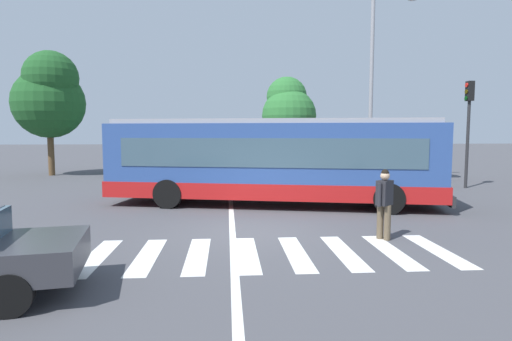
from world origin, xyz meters
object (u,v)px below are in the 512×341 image
parked_car_black (211,161)px  parked_car_teal (128,161)px  bus_stop_shelter (404,135)px  parked_car_champagne (256,161)px  parked_car_red (342,161)px  city_transit_bus (272,161)px  traffic_light_far_corner (469,117)px  background_tree_right (288,110)px  pedestrian_crossing_street (384,200)px  twin_arm_street_lamp (372,68)px  parked_car_white (170,161)px  background_tree_left (49,96)px  parked_car_blue (296,161)px

parked_car_black → parked_car_teal: bearing=-178.9°
parked_car_black → bus_stop_shelter: bearing=-20.6°
parked_car_champagne → parked_car_teal: bearing=177.8°
parked_car_red → bus_stop_shelter: 4.58m
city_transit_bus → traffic_light_far_corner: (9.54, 3.94, 1.71)m
city_transit_bus → background_tree_right: background_tree_right is taller
parked_car_black → background_tree_right: 6.89m
parked_car_black → traffic_light_far_corner: (12.13, -8.10, 2.53)m
traffic_light_far_corner → bus_stop_shelter: traffic_light_far_corner is taller
parked_car_red → bus_stop_shelter: bearing=-53.7°
parked_car_black → bus_stop_shelter: 11.69m
pedestrian_crossing_street → twin_arm_street_lamp: (3.61, 11.56, 4.91)m
pedestrian_crossing_street → twin_arm_street_lamp: 13.07m
city_transit_bus → background_tree_right: bearing=79.5°
parked_car_black → background_tree_right: (5.34, 2.77, 3.36)m
twin_arm_street_lamp → pedestrian_crossing_street: bearing=-107.3°
parked_car_champagne → parked_car_red: same height
city_transit_bus → parked_car_white: (-5.22, 12.05, -0.82)m
parked_car_teal → parked_car_red: same height
traffic_light_far_corner → parked_car_black: bearing=146.3°
background_tree_right → parked_car_red: bearing=-48.9°
parked_car_white → parked_car_red: (10.93, -0.64, 0.00)m
pedestrian_crossing_street → background_tree_left: 21.86m
pedestrian_crossing_street → bus_stop_shelter: size_ratio=0.39×
twin_arm_street_lamp → parked_car_blue: bearing=120.1°
city_transit_bus → background_tree_left: 16.69m
parked_car_black → parked_car_champagne: bearing=-8.3°
city_transit_bus → parked_car_black: (-2.59, 12.04, -0.82)m
traffic_light_far_corner → bus_stop_shelter: size_ratio=1.11×
bus_stop_shelter → twin_arm_street_lamp: (-2.43, -1.45, 3.46)m
parked_car_champagne → traffic_light_far_corner: traffic_light_far_corner is taller
bus_stop_shelter → parked_car_champagne: bearing=155.4°
parked_car_black → background_tree_left: (-9.47, -0.94, 3.97)m
twin_arm_street_lamp → parked_car_red: bearing=91.2°
background_tree_left → parked_car_white: bearing=7.9°
parked_car_red → background_tree_left: background_tree_left is taller
pedestrian_crossing_street → traffic_light_far_corner: traffic_light_far_corner is taller
parked_car_champagne → background_tree_left: size_ratio=0.61×
background_tree_left → background_tree_right: bearing=14.1°
background_tree_left → parked_car_blue: bearing=2.3°
parked_car_red → background_tree_right: (-2.96, 3.40, 3.36)m
parked_car_black → parked_car_champagne: same height
pedestrian_crossing_street → bus_stop_shelter: 14.42m
parked_car_white → bus_stop_shelter: bus_stop_shelter is taller
pedestrian_crossing_street → traffic_light_far_corner: size_ratio=0.35×
parked_car_teal → parked_car_white: bearing=2.5°
bus_stop_shelter → parked_car_white: bearing=163.1°
parked_car_red → pedestrian_crossing_street: bearing=-102.0°
parked_car_white → traffic_light_far_corner: (14.76, -8.11, 2.53)m
parked_car_champagne → parked_car_blue: same height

